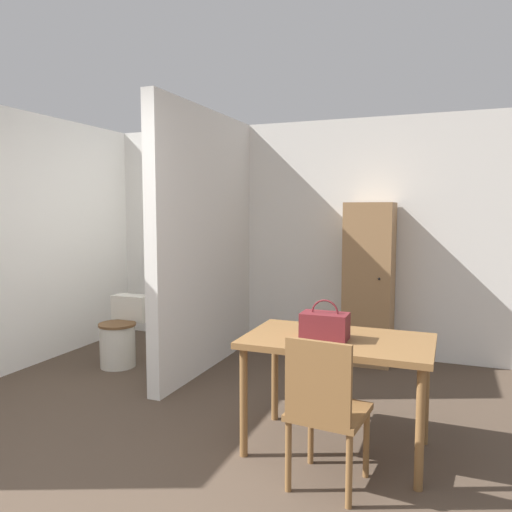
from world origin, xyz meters
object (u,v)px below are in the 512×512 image
at_px(toilet, 121,335).
at_px(handbag, 325,325).
at_px(wooden_cabinet, 369,283).
at_px(dining_table, 338,351).
at_px(wooden_chair, 325,407).

distance_m(toilet, handbag, 2.59).
bearing_deg(wooden_cabinet, dining_table, -86.85).
relative_size(dining_table, wooden_cabinet, 0.72).
xyz_separation_m(dining_table, wooden_chair, (0.04, -0.49, -0.18)).
bearing_deg(handbag, wooden_chair, -75.66).
relative_size(dining_table, handbag, 4.01).
bearing_deg(wooden_cabinet, handbag, -88.98).
height_order(toilet, handbag, handbag).
xyz_separation_m(dining_table, toilet, (-2.39, 0.97, -0.35)).
bearing_deg(dining_table, wooden_chair, -85.60).
relative_size(wooden_chair, wooden_cabinet, 0.54).
distance_m(wooden_chair, wooden_cabinet, 2.49).
bearing_deg(handbag, dining_table, 38.41).
relative_size(toilet, wooden_cabinet, 0.42).
height_order(handbag, wooden_cabinet, wooden_cabinet).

